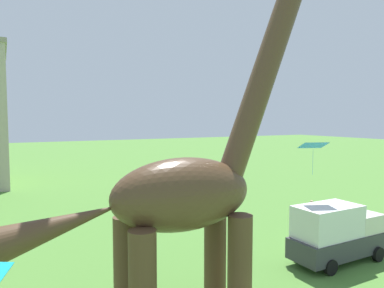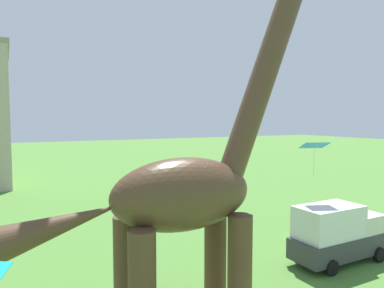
{
  "view_description": "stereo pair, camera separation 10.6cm",
  "coord_description": "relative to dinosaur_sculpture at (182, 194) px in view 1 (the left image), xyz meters",
  "views": [
    {
      "loc": [
        -5.87,
        -7.66,
        7.86
      ],
      "look_at": [
        0.64,
        4.71,
        6.85
      ],
      "focal_mm": 33.59,
      "sensor_mm": 36.0,
      "label": 1
    },
    {
      "loc": [
        -5.78,
        -7.71,
        7.86
      ],
      "look_at": [
        0.64,
        4.71,
        6.85
      ],
      "focal_mm": 33.59,
      "sensor_mm": 36.0,
      "label": 2
    }
  ],
  "objects": [
    {
      "name": "person_vendor_side",
      "position": [
        14.53,
        7.36,
        -3.96
      ],
      "size": [
        0.63,
        0.28,
        1.69
      ],
      "rotation": [
        0.0,
        0.0,
        4.93
      ],
      "color": "#6B6056",
      "rests_on": "ground_plane"
    },
    {
      "name": "dinosaur_sculpture",
      "position": [
        0.0,
        0.0,
        0.0
      ],
      "size": [
        13.18,
        2.79,
        13.78
      ],
      "rotation": [
        0.0,
        0.0,
        -0.08
      ],
      "color": "#513823",
      "rests_on": "ground_plane"
    },
    {
      "name": "parked_box_truck",
      "position": [
        9.99,
        1.26,
        -3.34
      ],
      "size": [
        5.64,
        2.38,
        3.2
      ],
      "rotation": [
        0.0,
        0.0,
        0.02
      ],
      "color": "#38383D",
      "rests_on": "ground_plane"
    },
    {
      "name": "kite_mid_center",
      "position": [
        9.44,
        2.52,
        1.35
      ],
      "size": [
        1.71,
        1.48,
        1.85
      ],
      "color": "#287AE5"
    },
    {
      "name": "person_far_spectator",
      "position": [
        4.61,
        5.67,
        -4.34
      ],
      "size": [
        0.39,
        0.17,
        1.05
      ],
      "rotation": [
        0.0,
        0.0,
        0.4
      ],
      "color": "#6B6056",
      "rests_on": "ground_plane"
    }
  ]
}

